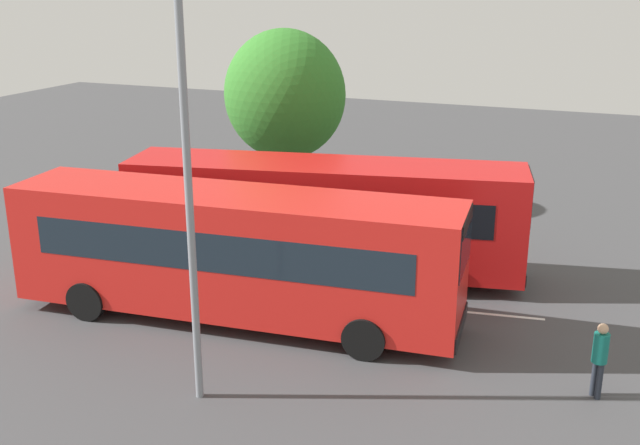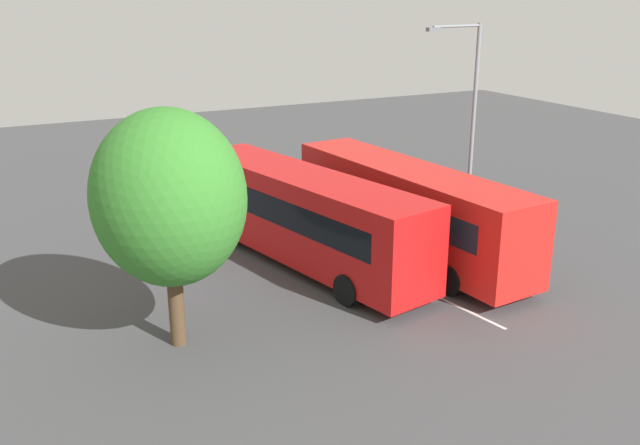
{
  "view_description": "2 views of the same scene",
  "coord_description": "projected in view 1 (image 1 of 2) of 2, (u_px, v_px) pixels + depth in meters",
  "views": [
    {
      "loc": [
        8.19,
        -17.67,
        8.41
      ],
      "look_at": [
        0.75,
        0.92,
        1.92
      ],
      "focal_mm": 42.62,
      "sensor_mm": 36.0,
      "label": 1
    },
    {
      "loc": [
        -20.99,
        12.34,
        9.5
      ],
      "look_at": [
        0.71,
        1.19,
        1.39
      ],
      "focal_mm": 39.34,
      "sensor_mm": 36.0,
      "label": 2
    }
  ],
  "objects": [
    {
      "name": "ground_plane",
      "position": [
        283.0,
        295.0,
        21.1
      ],
      "size": [
        69.03,
        69.03,
        0.0
      ],
      "primitive_type": "plane",
      "color": "#424244"
    },
    {
      "name": "bus_far_left",
      "position": [
        235.0,
        252.0,
        19.01
      ],
      "size": [
        11.62,
        3.35,
        3.36
      ],
      "rotation": [
        0.0,
        0.0,
        0.09
      ],
      "color": "red",
      "rests_on": "ground"
    },
    {
      "name": "bus_center_left",
      "position": [
        325.0,
        214.0,
        22.06
      ],
      "size": [
        11.69,
        4.58,
        3.36
      ],
      "rotation": [
        0.0,
        0.0,
        0.2
      ],
      "color": "red",
      "rests_on": "ground"
    },
    {
      "name": "pedestrian",
      "position": [
        600.0,
        354.0,
        15.66
      ],
      "size": [
        0.45,
        0.45,
        1.69
      ],
      "rotation": [
        0.0,
        0.0,
        3.84
      ],
      "color": "#232833",
      "rests_on": "ground"
    },
    {
      "name": "street_lamp",
      "position": [
        193.0,
        173.0,
        14.74
      ],
      "size": [
        0.47,
        2.69,
        8.33
      ],
      "rotation": [
        0.0,
        0.0,
        1.68
      ],
      "color": "gray",
      "rests_on": "ground"
    },
    {
      "name": "depot_tree",
      "position": [
        285.0,
        95.0,
        27.85
      ],
      "size": [
        4.54,
        4.08,
        6.68
      ],
      "color": "#4C3823",
      "rests_on": "ground"
    },
    {
      "name": "lane_stripe_outer_left",
      "position": [
        283.0,
        294.0,
        21.09
      ],
      "size": [
        13.94,
        2.2,
        0.01
      ],
      "primitive_type": "cube",
      "rotation": [
        0.0,
        0.0,
        0.15
      ],
      "color": "silver",
      "rests_on": "ground"
    }
  ]
}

